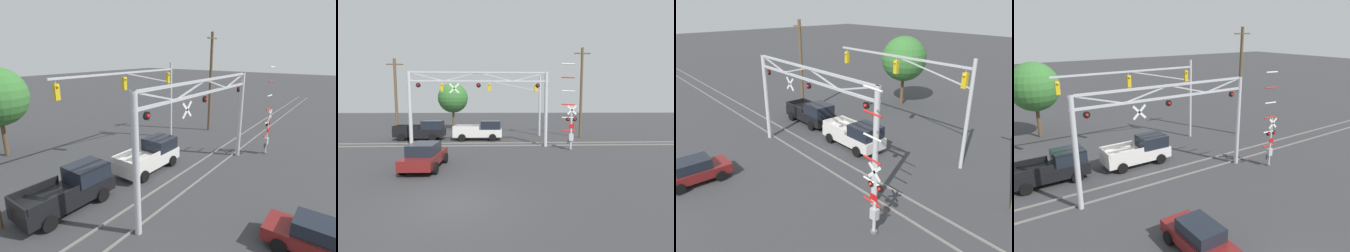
% 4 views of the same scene
% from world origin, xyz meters
% --- Properties ---
extents(ground_plane, '(200.00, 200.00, 0.00)m').
position_xyz_m(ground_plane, '(0.00, 0.00, 0.00)').
color(ground_plane, '#38383A').
extents(rail_track_near, '(80.00, 0.08, 0.10)m').
position_xyz_m(rail_track_near, '(0.00, 11.74, 0.05)').
color(rail_track_near, gray).
rests_on(rail_track_near, ground_plane).
extents(rail_track_far, '(80.00, 0.08, 0.10)m').
position_xyz_m(rail_track_far, '(0.00, 13.18, 0.05)').
color(rail_track_far, gray).
rests_on(rail_track_far, ground_plane).
extents(crossing_gantry, '(12.04, 0.31, 6.51)m').
position_xyz_m(crossing_gantry, '(-0.01, 11.46, 4.17)').
color(crossing_gantry, '#B7BABF').
rests_on(crossing_gantry, ground_plane).
extents(crossing_signal_mast, '(1.35, 0.35, 6.97)m').
position_xyz_m(crossing_signal_mast, '(7.52, 9.78, 2.13)').
color(crossing_signal_mast, '#B7BABF').
rests_on(crossing_signal_mast, ground_plane).
extents(traffic_signal_span, '(12.11, 0.39, 7.09)m').
position_xyz_m(traffic_signal_span, '(3.45, 18.60, 4.96)').
color(traffic_signal_span, '#B7BABF').
rests_on(traffic_signal_span, ground_plane).
extents(pickup_truck_lead, '(4.98, 2.23, 2.01)m').
position_xyz_m(pickup_truck_lead, '(-0.10, 15.49, 0.98)').
color(pickup_truck_lead, silver).
rests_on(pickup_truck_lead, ground_plane).
extents(pickup_truck_following, '(5.02, 2.23, 2.01)m').
position_xyz_m(pickup_truck_following, '(-6.25, 15.85, 0.98)').
color(pickup_truck_following, black).
rests_on(pickup_truck_following, ground_plane).
extents(sedan_waiting, '(1.95, 3.92, 1.50)m').
position_xyz_m(sedan_waiting, '(-2.57, 4.79, 0.76)').
color(sedan_waiting, maroon).
rests_on(sedan_waiting, ground_plane).
extents(utility_pole_left, '(1.80, 0.28, 8.64)m').
position_xyz_m(utility_pole_left, '(-9.43, 16.94, 4.46)').
color(utility_pole_left, brown).
rests_on(utility_pole_left, ground_plane).
extents(utility_pole_right, '(1.80, 0.28, 9.90)m').
position_xyz_m(utility_pole_right, '(10.93, 16.70, 5.10)').
color(utility_pole_right, brown).
rests_on(utility_pole_right, ground_plane).
extents(background_tree_beyond_span, '(4.44, 4.44, 6.96)m').
position_xyz_m(background_tree_beyond_span, '(-5.07, 26.29, 4.72)').
color(background_tree_beyond_span, brown).
rests_on(background_tree_beyond_span, ground_plane).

